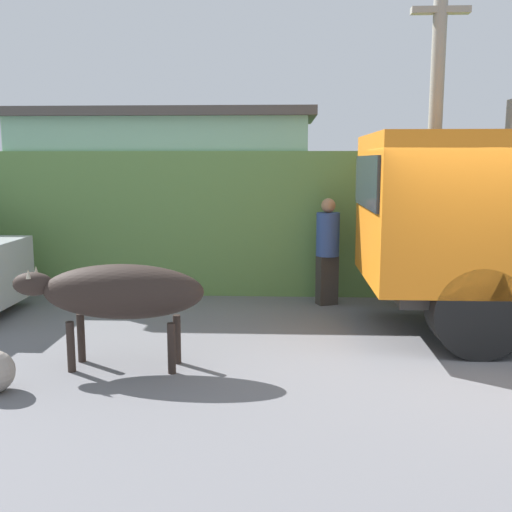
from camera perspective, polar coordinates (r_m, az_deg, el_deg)
ground_plane at (r=7.70m, az=20.65°, el=-9.32°), size 60.00×60.00×0.00m
hillside_embankment at (r=13.96m, az=12.46°, el=4.37°), size 32.00×6.99×2.51m
building_backdrop at (r=11.74m, az=-8.39°, el=5.54°), size 5.58×2.70×3.26m
brown_cow at (r=6.95m, az=-12.91°, el=-3.41°), size 2.19×0.62×1.20m
pedestrian_on_hill at (r=9.84m, az=6.83°, el=0.85°), size 0.49×0.49×1.75m
utility_pole at (r=10.12m, az=16.66°, el=10.99°), size 0.90×0.22×5.28m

